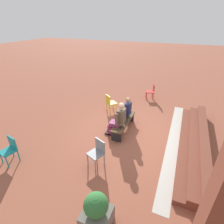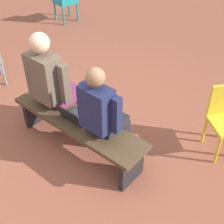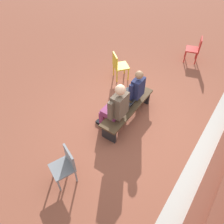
{
  "view_description": "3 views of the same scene",
  "coord_description": "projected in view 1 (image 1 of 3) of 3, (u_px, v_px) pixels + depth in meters",
  "views": [
    {
      "loc": [
        5.63,
        1.71,
        4.02
      ],
      "look_at": [
        0.15,
        -0.58,
        0.83
      ],
      "focal_mm": 28.0,
      "sensor_mm": 36.0,
      "label": 1
    },
    {
      "loc": [
        -2.12,
        1.71,
        2.78
      ],
      "look_at": [
        -0.4,
        -0.34,
        0.64
      ],
      "focal_mm": 50.0,
      "sensor_mm": 36.0,
      "label": 2
    },
    {
      "loc": [
        3.29,
        1.71,
        4.17
      ],
      "look_at": [
        0.49,
        -0.26,
        0.63
      ],
      "focal_mm": 35.0,
      "sensor_mm": 36.0,
      "label": 3
    }
  ],
  "objects": [
    {
      "name": "person_student",
      "position": [
        125.0,
        111.0,
        7.11
      ],
      "size": [
        0.51,
        0.64,
        1.29
      ],
      "color": "#232328",
      "rests_on": "ground"
    },
    {
      "name": "plastic_chair_far_right",
      "position": [
        151.0,
        91.0,
        9.68
      ],
      "size": [
        0.52,
        0.52,
        0.84
      ],
      "color": "red",
      "rests_on": "ground"
    },
    {
      "name": "ground_plane",
      "position": [
        127.0,
        131.0,
        7.06
      ],
      "size": [
        60.0,
        60.0,
        0.0
      ],
      "primitive_type": "plane",
      "color": "brown"
    },
    {
      "name": "bench",
      "position": [
        124.0,
        122.0,
        6.97
      ],
      "size": [
        1.8,
        0.44,
        0.45
      ],
      "color": "#4C3823",
      "rests_on": "ground"
    },
    {
      "name": "brick_steps",
      "position": [
        196.0,
        142.0,
        6.14
      ],
      "size": [
        5.2,
        0.9,
        0.45
      ],
      "color": "brown",
      "rests_on": "ground"
    },
    {
      "name": "plastic_chair_mid_courtyard",
      "position": [
        110.0,
        102.0,
        8.36
      ],
      "size": [
        0.59,
        0.59,
        0.84
      ],
      "color": "gold",
      "rests_on": "ground"
    },
    {
      "name": "planter",
      "position": [
        96.0,
        212.0,
        3.66
      ],
      "size": [
        0.6,
        0.6,
        0.94
      ],
      "color": "#6B665B",
      "rests_on": "ground"
    },
    {
      "name": "plastic_chair_foreground",
      "position": [
        10.0,
        148.0,
        5.39
      ],
      "size": [
        0.5,
        0.5,
        0.84
      ],
      "color": "teal",
      "rests_on": "ground"
    },
    {
      "name": "person_adult",
      "position": [
        118.0,
        119.0,
        6.45
      ],
      "size": [
        0.58,
        0.74,
        1.41
      ],
      "color": "#7F2D5B",
      "rests_on": "ground"
    },
    {
      "name": "concrete_strip",
      "position": [
        173.0,
        141.0,
        6.47
      ],
      "size": [
        6.0,
        0.4,
        0.01
      ],
      "primitive_type": "cube",
      "color": "#B7B2A8",
      "rests_on": "ground"
    },
    {
      "name": "plastic_chair_far_left",
      "position": [
        98.0,
        151.0,
        5.28
      ],
      "size": [
        0.55,
        0.55,
        0.84
      ],
      "color": "gray",
      "rests_on": "ground"
    },
    {
      "name": "laptop",
      "position": [
        124.0,
        120.0,
        6.87
      ],
      "size": [
        0.32,
        0.29,
        0.21
      ],
      "color": "black",
      "rests_on": "bench"
    }
  ]
}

